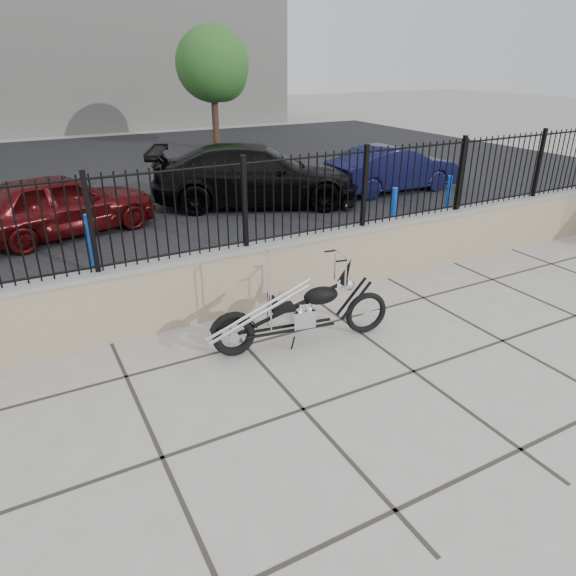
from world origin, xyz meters
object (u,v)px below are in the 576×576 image
(car_red, at_px, (60,204))
(car_blue, at_px, (393,169))
(car_black, at_px, (256,175))
(chopper_motorcycle, at_px, (300,297))

(car_red, bearing_deg, car_blue, -106.17)
(car_black, distance_m, car_blue, 3.95)
(chopper_motorcycle, bearing_deg, car_red, 117.91)
(car_red, xyz_separation_m, car_black, (4.55, 0.30, 0.09))
(car_black, height_order, car_blue, car_black)
(chopper_motorcycle, distance_m, car_red, 6.57)
(chopper_motorcycle, xyz_separation_m, car_red, (-2.07, 6.24, -0.03))
(chopper_motorcycle, distance_m, car_blue, 8.81)
(car_red, bearing_deg, car_black, -101.25)
(car_blue, bearing_deg, chopper_motorcycle, 134.94)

